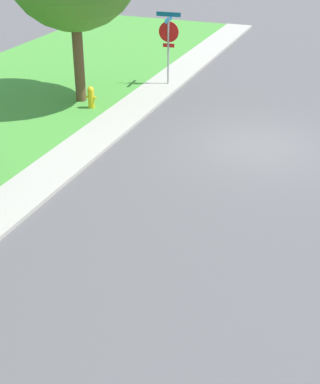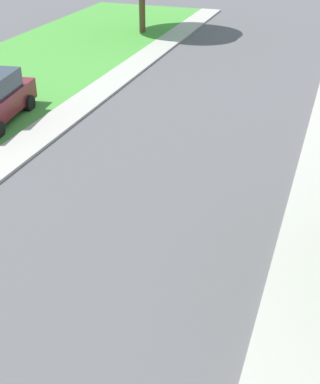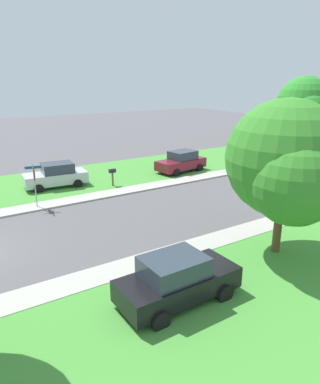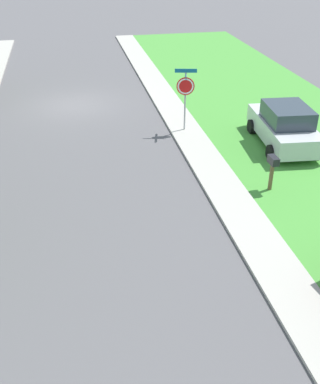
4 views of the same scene
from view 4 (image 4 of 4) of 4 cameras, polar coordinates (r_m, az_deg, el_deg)
The scene contains 5 objects.
ground_plane at distance 24.16m, azimuth -10.55°, elevation 10.52°, with size 120.00×120.00×0.00m, color #565456.
sidewalk_west at distance 14.25m, azimuth 10.77°, elevation -3.91°, with size 1.40×56.00×0.10m, color #ADA89E.
stop_sign_far_corner at distance 19.93m, azimuth 3.16°, elevation 12.50°, with size 0.90×0.90×2.77m.
car_silver_behind_trees at distance 19.46m, azimuth 15.13°, elevation 7.89°, with size 2.33×4.45×1.76m.
mailbox at distance 15.76m, azimuth 13.77°, elevation 3.28°, with size 0.25×0.49×1.31m.
Camera 4 is at (0.23, 22.83, 7.90)m, focal length 43.12 mm.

